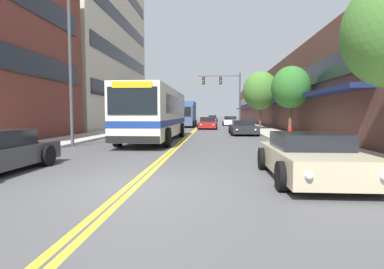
{
  "coord_description": "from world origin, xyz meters",
  "views": [
    {
      "loc": [
        1.86,
        -6.79,
        1.67
      ],
      "look_at": [
        0.02,
        19.19,
        -0.12
      ],
      "focal_mm": 28.0,
      "sensor_mm": 36.0,
      "label": 1
    }
  ],
  "objects_px": {
    "car_beige_parked_right_foreground": "(310,157)",
    "street_tree_right_mid": "(291,87)",
    "city_bus": "(156,112)",
    "car_charcoal_parked_right_mid": "(243,128)",
    "car_navy_moving_second": "(213,119)",
    "traffic_signal_mast": "(226,89)",
    "car_red_moving_lead": "(208,123)",
    "car_black_parked_left_near": "(164,122)",
    "car_white_parked_right_far": "(230,121)",
    "car_silver_parked_left_far": "(152,125)",
    "street_lamp_left_near": "(75,39)",
    "street_tree_right_far": "(260,91)",
    "fire_hydrant": "(290,135)",
    "box_truck": "(185,114)"
  },
  "relations": [
    {
      "from": "car_navy_moving_second",
      "to": "street_lamp_left_near",
      "type": "distance_m",
      "value": 51.34
    },
    {
      "from": "car_silver_parked_left_far",
      "to": "car_white_parked_right_far",
      "type": "distance_m",
      "value": 16.06
    },
    {
      "from": "car_red_moving_lead",
      "to": "car_black_parked_left_near",
      "type": "bearing_deg",
      "value": 146.94
    },
    {
      "from": "car_black_parked_left_near",
      "to": "car_charcoal_parked_right_mid",
      "type": "height_order",
      "value": "car_black_parked_left_near"
    },
    {
      "from": "car_red_moving_lead",
      "to": "box_truck",
      "type": "distance_m",
      "value": 6.13
    },
    {
      "from": "street_tree_right_far",
      "to": "fire_hydrant",
      "type": "bearing_deg",
      "value": -92.9
    },
    {
      "from": "car_silver_parked_left_far",
      "to": "car_beige_parked_right_foreground",
      "type": "relative_size",
      "value": 1.15
    },
    {
      "from": "box_truck",
      "to": "fire_hydrant",
      "type": "distance_m",
      "value": 23.6
    },
    {
      "from": "city_bus",
      "to": "car_charcoal_parked_right_mid",
      "type": "distance_m",
      "value": 8.41
    },
    {
      "from": "traffic_signal_mast",
      "to": "car_white_parked_right_far",
      "type": "bearing_deg",
      "value": 79.95
    },
    {
      "from": "car_silver_parked_left_far",
      "to": "car_white_parked_right_far",
      "type": "xyz_separation_m",
      "value": [
        8.57,
        13.58,
        0.02
      ]
    },
    {
      "from": "car_red_moving_lead",
      "to": "fire_hydrant",
      "type": "bearing_deg",
      "value": -74.59
    },
    {
      "from": "traffic_signal_mast",
      "to": "box_truck",
      "type": "bearing_deg",
      "value": 177.17
    },
    {
      "from": "box_truck",
      "to": "street_tree_right_far",
      "type": "height_order",
      "value": "street_tree_right_far"
    },
    {
      "from": "car_white_parked_right_far",
      "to": "car_navy_moving_second",
      "type": "height_order",
      "value": "car_navy_moving_second"
    },
    {
      "from": "car_beige_parked_right_foreground",
      "to": "traffic_signal_mast",
      "type": "relative_size",
      "value": 0.62
    },
    {
      "from": "car_navy_moving_second",
      "to": "fire_hydrant",
      "type": "height_order",
      "value": "car_navy_moving_second"
    },
    {
      "from": "traffic_signal_mast",
      "to": "fire_hydrant",
      "type": "relative_size",
      "value": 7.92
    },
    {
      "from": "car_white_parked_right_far",
      "to": "fire_hydrant",
      "type": "distance_m",
      "value": 27.18
    },
    {
      "from": "city_bus",
      "to": "car_charcoal_parked_right_mid",
      "type": "relative_size",
      "value": 2.39
    },
    {
      "from": "car_red_moving_lead",
      "to": "street_lamp_left_near",
      "type": "distance_m",
      "value": 20.2
    },
    {
      "from": "car_navy_moving_second",
      "to": "traffic_signal_mast",
      "type": "xyz_separation_m",
      "value": [
        1.68,
        -27.09,
        4.2
      ]
    },
    {
      "from": "car_navy_moving_second",
      "to": "street_tree_right_far",
      "type": "xyz_separation_m",
      "value": [
        4.99,
        -33.95,
        3.43
      ]
    },
    {
      "from": "car_black_parked_left_near",
      "to": "car_white_parked_right_far",
      "type": "relative_size",
      "value": 1.01
    },
    {
      "from": "car_black_parked_left_near",
      "to": "car_silver_parked_left_far",
      "type": "relative_size",
      "value": 0.93
    },
    {
      "from": "car_silver_parked_left_far",
      "to": "box_truck",
      "type": "xyz_separation_m",
      "value": [
        2.51,
        8.73,
        1.06
      ]
    },
    {
      "from": "street_tree_right_mid",
      "to": "car_beige_parked_right_foreground",
      "type": "bearing_deg",
      "value": -101.93
    },
    {
      "from": "car_beige_parked_right_foreground",
      "to": "street_tree_right_mid",
      "type": "distance_m",
      "value": 13.74
    },
    {
      "from": "car_black_parked_left_near",
      "to": "traffic_signal_mast",
      "type": "distance_m",
      "value": 8.85
    },
    {
      "from": "city_bus",
      "to": "car_white_parked_right_far",
      "type": "xyz_separation_m",
      "value": [
        6.02,
        24.74,
        -1.16
      ]
    },
    {
      "from": "car_red_moving_lead",
      "to": "street_tree_right_mid",
      "type": "distance_m",
      "value": 13.99
    },
    {
      "from": "car_beige_parked_right_foreground",
      "to": "car_charcoal_parked_right_mid",
      "type": "height_order",
      "value": "car_beige_parked_right_foreground"
    },
    {
      "from": "car_charcoal_parked_right_mid",
      "to": "car_beige_parked_right_foreground",
      "type": "bearing_deg",
      "value": -89.78
    },
    {
      "from": "car_silver_parked_left_far",
      "to": "car_white_parked_right_far",
      "type": "relative_size",
      "value": 1.09
    },
    {
      "from": "city_bus",
      "to": "street_tree_right_far",
      "type": "distance_m",
      "value": 15.47
    },
    {
      "from": "street_tree_right_far",
      "to": "box_truck",
      "type": "bearing_deg",
      "value": 139.94
    },
    {
      "from": "car_navy_moving_second",
      "to": "street_tree_right_mid",
      "type": "relative_size",
      "value": 1.01
    },
    {
      "from": "car_black_parked_left_near",
      "to": "car_charcoal_parked_right_mid",
      "type": "distance_m",
      "value": 15.11
    },
    {
      "from": "car_silver_parked_left_far",
      "to": "car_charcoal_parked_right_mid",
      "type": "distance_m",
      "value": 10.1
    },
    {
      "from": "car_black_parked_left_near",
      "to": "car_beige_parked_right_foreground",
      "type": "height_order",
      "value": "car_black_parked_left_near"
    },
    {
      "from": "car_red_moving_lead",
      "to": "car_charcoal_parked_right_mid",
      "type": "bearing_deg",
      "value": -71.12
    },
    {
      "from": "car_silver_parked_left_far",
      "to": "car_charcoal_parked_right_mid",
      "type": "height_order",
      "value": "car_silver_parked_left_far"
    },
    {
      "from": "box_truck",
      "to": "fire_hydrant",
      "type": "xyz_separation_m",
      "value": [
        7.7,
        -22.28,
        -1.1
      ]
    },
    {
      "from": "traffic_signal_mast",
      "to": "street_tree_right_far",
      "type": "relative_size",
      "value": 1.16
    },
    {
      "from": "car_black_parked_left_near",
      "to": "fire_hydrant",
      "type": "distance_m",
      "value": 23.01
    },
    {
      "from": "car_beige_parked_right_foreground",
      "to": "street_lamp_left_near",
      "type": "height_order",
      "value": "street_lamp_left_near"
    },
    {
      "from": "city_bus",
      "to": "car_beige_parked_right_foreground",
      "type": "height_order",
      "value": "city_bus"
    },
    {
      "from": "car_silver_parked_left_far",
      "to": "street_lamp_left_near",
      "type": "relative_size",
      "value": 0.53
    },
    {
      "from": "street_tree_right_far",
      "to": "car_red_moving_lead",
      "type": "bearing_deg",
      "value": 161.02
    },
    {
      "from": "car_beige_parked_right_foreground",
      "to": "street_tree_right_mid",
      "type": "relative_size",
      "value": 0.89
    }
  ]
}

